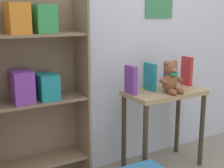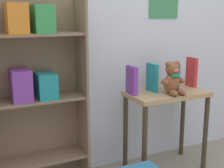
{
  "view_description": "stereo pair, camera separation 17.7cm",
  "coord_description": "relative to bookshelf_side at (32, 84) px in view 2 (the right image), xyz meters",
  "views": [
    {
      "loc": [
        -1.48,
        -0.97,
        1.3
      ],
      "look_at": [
        -0.33,
        1.01,
        0.78
      ],
      "focal_mm": 50.0,
      "sensor_mm": 36.0,
      "label": 1
    },
    {
      "loc": [
        -1.33,
        -1.06,
        1.3
      ],
      "look_at": [
        -0.33,
        1.01,
        0.78
      ],
      "focal_mm": 50.0,
      "sensor_mm": 36.0,
      "label": 2
    }
  ],
  "objects": [
    {
      "name": "book_standing_teal",
      "position": [
        0.95,
        -0.07,
        -0.02
      ],
      "size": [
        0.04,
        0.14,
        0.23
      ],
      "primitive_type": "cube",
      "rotation": [
        0.0,
        0.0,
        -0.03
      ],
      "color": "teal",
      "rests_on": "display_table"
    },
    {
      "name": "book_standing_red",
      "position": [
        1.35,
        -0.08,
        -0.01
      ],
      "size": [
        0.03,
        0.12,
        0.25
      ],
      "primitive_type": "cube",
      "rotation": [
        0.0,
        0.0,
        0.03
      ],
      "color": "red",
      "rests_on": "display_table"
    },
    {
      "name": "display_table",
      "position": [
        1.05,
        -0.15,
        -0.26
      ],
      "size": [
        0.66,
        0.36,
        0.68
      ],
      "color": "tan",
      "rests_on": "ground_plane"
    },
    {
      "name": "book_standing_purple",
      "position": [
        0.75,
        -0.09,
        -0.02
      ],
      "size": [
        0.04,
        0.14,
        0.22
      ],
      "primitive_type": "cube",
      "rotation": [
        0.0,
        0.0,
        -0.02
      ],
      "color": "purple",
      "rests_on": "display_table"
    },
    {
      "name": "book_standing_blue",
      "position": [
        1.15,
        -0.09,
        -0.03
      ],
      "size": [
        0.04,
        0.13,
        0.21
      ],
      "primitive_type": "cube",
      "rotation": [
        0.0,
        0.0,
        -0.03
      ],
      "color": "#2D51B7",
      "rests_on": "display_table"
    },
    {
      "name": "teddy_bear",
      "position": [
        1.05,
        -0.22,
        -0.02
      ],
      "size": [
        0.2,
        0.18,
        0.26
      ],
      "color": "brown",
      "rests_on": "display_table"
    },
    {
      "name": "bookshelf_side",
      "position": [
        0.0,
        0.0,
        0.0
      ],
      "size": [
        0.73,
        0.26,
        1.41
      ],
      "color": "#7F664C",
      "rests_on": "ground_plane"
    },
    {
      "name": "wall_back",
      "position": [
        0.91,
        0.15,
        0.44
      ],
      "size": [
        4.8,
        0.07,
        2.5
      ],
      "color": "silver",
      "rests_on": "ground_plane"
    }
  ]
}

